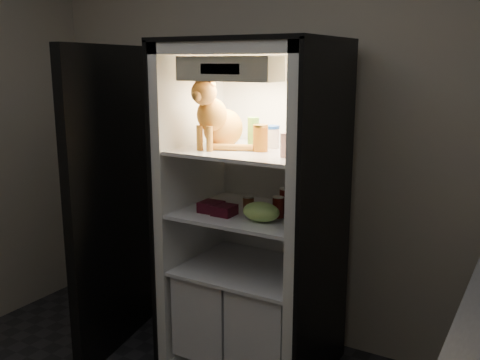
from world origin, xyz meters
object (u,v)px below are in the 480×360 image
Objects in this scene: berry_box_left at (211,207)px; soda_can_b at (303,207)px; condiment_jar at (248,203)px; soda_can_c at (278,207)px; refrigerator at (255,234)px; tabby_cat at (217,120)px; pepper_jar at (310,132)px; grape_bag at (261,212)px; salsa_jar at (261,138)px; parmesan_shaker at (253,133)px; mayo_tub at (271,137)px; cream_carton at (290,145)px; soda_can_a at (286,201)px; berry_box_right at (224,210)px.

soda_can_b is at bearing 17.25° from berry_box_left.
berry_box_left is at bearing -143.43° from condiment_jar.
soda_can_c is 0.38m from berry_box_left.
soda_can_c is at bearing -25.29° from refrigerator.
tabby_cat is at bearing -160.81° from condiment_jar.
pepper_jar reaches higher than grape_bag.
refrigerator is 13.31× the size of salsa_jar.
parmesan_shaker reaches higher than mayo_tub.
cream_carton reaches higher than soda_can_b.
parmesan_shaker is 0.45m from grape_bag.
berry_box_left is at bearing -155.89° from pepper_jar.
mayo_tub is (0.08, 0.04, 0.56)m from refrigerator.
pepper_jar is 0.40m from soda_can_a.
parmesan_shaker reaches higher than soda_can_a.
mayo_tub reaches higher than berry_box_left.
refrigerator reaches higher than berry_box_left.
pepper_jar is 1.72× the size of berry_box_left.
berry_box_left is (-0.18, -0.18, 0.18)m from refrigerator.
salsa_jar is at bearing 158.23° from cream_carton.
refrigerator is 13.78× the size of soda_can_a.
salsa_jar is (0.00, -0.13, 0.01)m from mayo_tub.
refrigerator is 15.36× the size of mayo_tub.
soda_can_c is (0.36, 0.03, -0.45)m from tabby_cat.
refrigerator reaches higher than parmesan_shaker.
condiment_jar is at bearing 36.57° from berry_box_left.
salsa_jar is at bearing 18.72° from berry_box_left.
pepper_jar is at bearing 54.96° from grape_bag.
grape_bag is (-0.15, -0.02, -0.36)m from cream_carton.
mayo_tub is 0.90× the size of soda_can_a.
parmesan_shaker is 0.83× the size of grape_bag.
refrigerator reaches higher than cream_carton.
soda_can_c is (0.20, -0.07, -0.38)m from parmesan_shaker.
cream_carton is at bearing -94.15° from pepper_jar.
grape_bag is at bearing -101.09° from soda_can_a.
parmesan_shaker is 1.23× the size of soda_can_a.
soda_can_a is at bearing 46.52° from salsa_jar.
salsa_jar is 0.48m from berry_box_left.
soda_can_b is at bearing 83.15° from cream_carton.
refrigerator is 16.18× the size of berry_box_left.
cream_carton is at bearing -45.54° from mayo_tub.
salsa_jar reaches higher than cream_carton.
berry_box_right is at bearing -116.10° from condiment_jar.
tabby_cat reaches higher than berry_box_right.
mayo_tub is 0.61× the size of pepper_jar.
soda_can_b reaches higher than berry_box_left.
refrigerator is 9.42× the size of pepper_jar.
mayo_tub reaches higher than condiment_jar.
tabby_cat is 3.00× the size of soda_can_a.
berry_box_right is (-0.39, -0.23, -0.42)m from pepper_jar.
parmesan_shaker is at bearing 129.50° from grape_bag.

